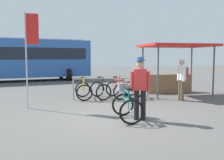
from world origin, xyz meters
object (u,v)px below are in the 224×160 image
at_px(featured_bicycle, 126,102).
at_px(market_stall, 173,64).
at_px(person_with_featured_bike, 140,86).
at_px(pedestrian_with_backpack, 182,77).
at_px(banner_flag, 30,42).
at_px(racked_bike_lime, 133,89).
at_px(racked_bike_black, 100,90).
at_px(bus_distant, 20,57).
at_px(racked_bike_red, 117,89).
at_px(racked_bike_yellow, 83,90).

distance_m(featured_bicycle, market_stall, 5.54).
relative_size(person_with_featured_bike, pedestrian_with_backpack, 1.05).
bearing_deg(banner_flag, market_stall, 17.13).
distance_m(featured_bicycle, banner_flag, 3.85).
bearing_deg(banner_flag, person_with_featured_bike, -38.57).
relative_size(racked_bike_lime, person_with_featured_bike, 0.68).
xyz_separation_m(racked_bike_lime, pedestrian_with_backpack, (1.64, -1.21, 0.57)).
distance_m(racked_bike_black, person_with_featured_bike, 3.87).
xyz_separation_m(racked_bike_lime, banner_flag, (-4.05, -1.34, 1.86)).
relative_size(racked_bike_lime, bus_distant, 0.11).
xyz_separation_m(pedestrian_with_backpack, bus_distant, (-7.14, 10.39, 0.80)).
relative_size(racked_bike_red, market_stall, 0.37).
xyz_separation_m(racked_bike_yellow, market_stall, (4.29, 0.45, 1.03)).
bearing_deg(featured_bicycle, racked_bike_yellow, 100.80).
relative_size(person_with_featured_bike, bus_distant, 0.17).
height_order(racked_bike_lime, banner_flag, banner_flag).
relative_size(racked_bike_black, racked_bike_lime, 0.98).
bearing_deg(banner_flag, racked_bike_lime, 18.29).
bearing_deg(featured_bicycle, racked_bike_black, 89.97).
bearing_deg(racked_bike_red, featured_bicycle, -101.11).
bearing_deg(bus_distant, racked_bike_red, -62.30).
height_order(featured_bicycle, bus_distant, bus_distant).
bearing_deg(banner_flag, racked_bike_yellow, 37.00).
distance_m(pedestrian_with_backpack, banner_flag, 5.84).
bearing_deg(racked_bike_black, bus_distant, 114.26).
distance_m(bus_distant, market_stall, 11.54).
relative_size(racked_bike_black, bus_distant, 0.11).
height_order(racked_bike_red, racked_bike_lime, same).
bearing_deg(person_with_featured_bike, banner_flag, 141.43).
relative_size(racked_bike_yellow, racked_bike_lime, 0.96).
bearing_deg(racked_bike_black, racked_bike_red, -3.65).
bearing_deg(banner_flag, featured_bicycle, -39.46).
height_order(racked_bike_black, racked_bike_red, same).
relative_size(pedestrian_with_backpack, bus_distant, 0.16).
distance_m(racked_bike_black, racked_bike_red, 0.70).
bearing_deg(racked_bike_lime, racked_bike_yellow, 176.35).
bearing_deg(racked_bike_black, racked_bike_lime, -3.65).
distance_m(featured_bicycle, pedestrian_with_backpack, 3.85).
distance_m(racked_bike_black, pedestrian_with_backpack, 3.36).
bearing_deg(person_with_featured_bike, featured_bicycle, 149.26).
distance_m(racked_bike_red, featured_bicycle, 3.64).
bearing_deg(racked_bike_yellow, pedestrian_with_backpack, -19.77).
xyz_separation_m(racked_bike_red, bus_distant, (-4.79, 9.13, 1.37)).
distance_m(featured_bicycle, bus_distant, 13.40).
xyz_separation_m(racked_bike_yellow, racked_bike_lime, (2.10, -0.13, 0.00)).
distance_m(racked_bike_red, racked_bike_lime, 0.70).
xyz_separation_m(featured_bicycle, banner_flag, (-2.65, 2.18, 1.74)).
bearing_deg(racked_bike_lime, pedestrian_with_backpack, -36.37).
bearing_deg(pedestrian_with_backpack, racked_bike_black, 156.86).
relative_size(bus_distant, market_stall, 3.28).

